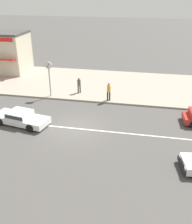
% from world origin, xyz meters
% --- Properties ---
extents(ground_plane, '(160.00, 160.00, 0.00)m').
position_xyz_m(ground_plane, '(0.00, 0.00, 0.00)').
color(ground_plane, '#4C4947').
extents(lane_centre_stripe, '(50.40, 0.14, 0.01)m').
position_xyz_m(lane_centre_stripe, '(0.00, 0.00, 0.00)').
color(lane_centre_stripe, silver).
rests_on(lane_centre_stripe, ground).
extents(kerb_strip, '(68.00, 10.00, 0.15)m').
position_xyz_m(kerb_strip, '(0.00, 10.14, 0.07)').
color(kerb_strip, '#9E9384').
rests_on(kerb_strip, ground).
extents(sedan_white_2, '(4.87, 2.52, 1.06)m').
position_xyz_m(sedan_white_2, '(-4.44, -0.06, 0.54)').
color(sedan_white_2, white).
rests_on(sedan_white_2, ground).
extents(street_clock, '(0.65, 0.22, 3.39)m').
position_xyz_m(street_clock, '(-4.00, 5.66, 2.68)').
color(street_clock, '#9E9EA3').
rests_on(street_clock, kerb_strip).
extents(pedestrian_near_clock, '(0.34, 0.34, 1.71)m').
position_xyz_m(pedestrian_near_clock, '(1.75, 5.63, 1.15)').
color(pedestrian_near_clock, '#232838').
rests_on(pedestrian_near_clock, kerb_strip).
extents(pedestrian_by_shop, '(0.34, 0.34, 1.56)m').
position_xyz_m(pedestrian_by_shop, '(-1.45, 6.98, 1.06)').
color(pedestrian_by_shop, '#4C4238').
rests_on(pedestrian_by_shop, kerb_strip).
extents(shopfront_corner_warung, '(4.82, 4.94, 4.84)m').
position_xyz_m(shopfront_corner_warung, '(-12.00, 12.63, 2.57)').
color(shopfront_corner_warung, beige).
rests_on(shopfront_corner_warung, kerb_strip).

